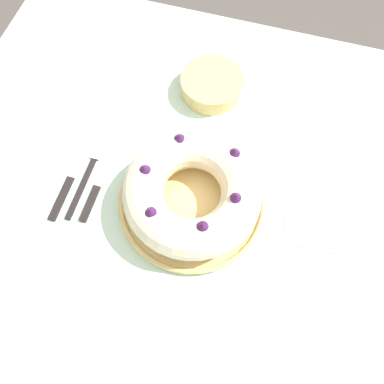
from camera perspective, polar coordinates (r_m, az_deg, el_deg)
ground_plane at (r=1.58m, az=0.39°, el=-11.35°), size 8.00×8.00×0.00m
dining_table at (r=0.93m, az=0.64°, el=-2.81°), size 1.31×1.12×0.76m
serving_dish at (r=0.84m, az=-0.00°, el=-1.42°), size 0.33×0.33×0.02m
bundt_cake at (r=0.79m, az=-0.00°, el=0.01°), size 0.29×0.29×0.10m
fork at (r=0.91m, az=-15.38°, el=3.21°), size 0.02×0.22×0.01m
serving_knife at (r=0.91m, az=-18.04°, el=1.86°), size 0.02×0.24×0.01m
cake_knife at (r=0.88m, az=-14.30°, el=0.64°), size 0.02×0.20×0.01m
side_bowl at (r=0.99m, az=3.03°, el=16.01°), size 0.16×0.16×0.05m
napkin at (r=0.87m, az=18.32°, el=-5.17°), size 0.14×0.11×0.00m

